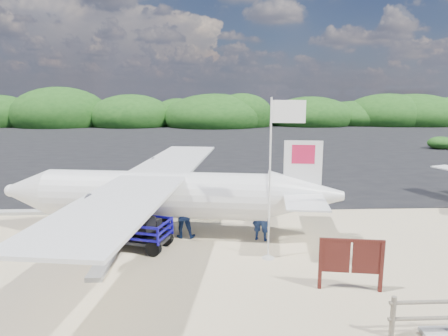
# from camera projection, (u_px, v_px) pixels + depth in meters

# --- Properties ---
(ground) EXTENTS (160.00, 160.00, 0.00)m
(ground) POSITION_uv_depth(u_px,v_px,m) (240.00, 253.00, 13.83)
(ground) COLOR beige
(asphalt_apron) EXTENTS (90.00, 50.00, 0.04)m
(asphalt_apron) POSITION_uv_depth(u_px,v_px,m) (216.00, 144.00, 43.28)
(asphalt_apron) COLOR #B2B2B2
(asphalt_apron) RESTS_ON ground
(vegetation_band) EXTENTS (124.00, 8.00, 4.40)m
(vegetation_band) POSITION_uv_depth(u_px,v_px,m) (212.00, 125.00, 67.82)
(vegetation_band) COLOR #B2B2B2
(vegetation_band) RESTS_ON ground
(baggage_cart) EXTENTS (2.90, 2.21, 1.28)m
(baggage_cart) POSITION_uv_depth(u_px,v_px,m) (137.00, 248.00, 14.29)
(baggage_cart) COLOR #120BAA
(baggage_cart) RESTS_ON ground
(flagpole) EXTENTS (1.13, 0.63, 5.34)m
(flagpole) POSITION_uv_depth(u_px,v_px,m) (268.00, 258.00, 13.42)
(flagpole) COLOR white
(flagpole) RESTS_ON ground
(signboard) EXTENTS (1.88, 0.48, 1.55)m
(signboard) POSITION_uv_depth(u_px,v_px,m) (349.00, 290.00, 11.24)
(signboard) COLOR #4D1B16
(signboard) RESTS_ON ground
(crew_a) EXTENTS (0.81, 0.68, 1.88)m
(crew_a) POSITION_uv_depth(u_px,v_px,m) (261.00, 216.00, 14.89)
(crew_a) COLOR navy
(crew_a) RESTS_ON ground
(crew_b) EXTENTS (0.95, 0.76, 1.88)m
(crew_b) POSITION_uv_depth(u_px,v_px,m) (183.00, 213.00, 15.21)
(crew_b) COLOR navy
(crew_b) RESTS_ON ground
(crew_c) EXTENTS (0.94, 0.62, 1.49)m
(crew_c) POSITION_uv_depth(u_px,v_px,m) (249.00, 197.00, 18.40)
(crew_c) COLOR navy
(crew_c) RESTS_ON ground
(aircraft_large) EXTENTS (18.13, 18.13, 4.77)m
(aircraft_large) POSITION_uv_depth(u_px,v_px,m) (356.00, 155.00, 35.47)
(aircraft_large) COLOR #B2B2B2
(aircraft_large) RESTS_ON ground
(aircraft_small) EXTENTS (8.18, 8.18, 2.27)m
(aircraft_small) POSITION_uv_depth(u_px,v_px,m) (170.00, 137.00, 49.95)
(aircraft_small) COLOR #B2B2B2
(aircraft_small) RESTS_ON ground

